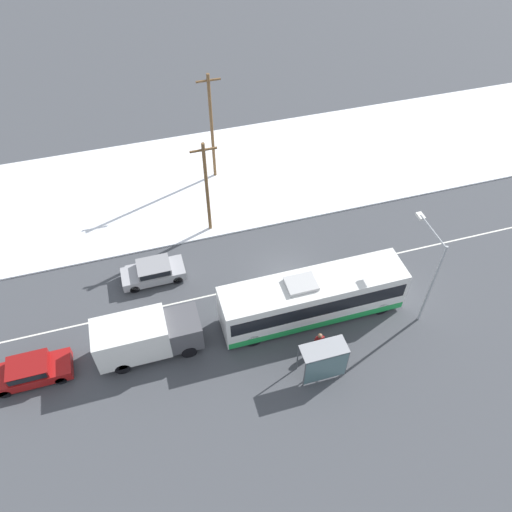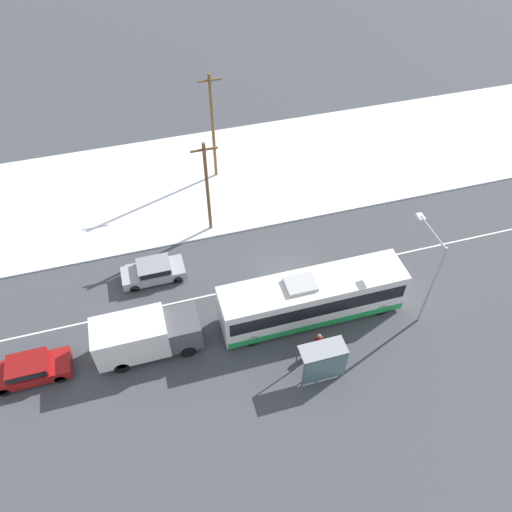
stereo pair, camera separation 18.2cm
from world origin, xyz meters
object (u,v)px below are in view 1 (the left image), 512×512
object	(u,v)px
parked_car_near_truck	(31,370)
utility_pole_snowlot	(212,127)
city_bus	(313,298)
sedan_car	(154,271)
streetlamp	(430,266)
box_truck	(145,336)
utility_pole_roadside	(207,187)
pedestrian_at_stop	(319,341)
bus_shelter	(325,360)

from	to	relation	value
parked_car_near_truck	utility_pole_snowlot	size ratio (longest dim) A/B	0.48
city_bus	sedan_car	size ratio (longest dim) A/B	2.75
streetlamp	utility_pole_snowlot	size ratio (longest dim) A/B	0.73
box_truck	utility_pole_roadside	world-z (taller)	utility_pole_roadside
box_truck	pedestrian_at_stop	world-z (taller)	box_truck
box_truck	parked_car_near_truck	size ratio (longest dim) A/B	1.41
pedestrian_at_stop	sedan_car	bearing A→B (deg)	135.33
box_truck	utility_pole_snowlot	distance (m)	17.40
pedestrian_at_stop	utility_pole_roadside	bearing A→B (deg)	107.62
pedestrian_at_stop	parked_car_near_truck	bearing A→B (deg)	169.89
streetlamp	pedestrian_at_stop	bearing A→B (deg)	-171.05
city_bus	box_truck	size ratio (longest dim) A/B	1.88
sedan_car	parked_car_near_truck	distance (m)	9.47
streetlamp	utility_pole_snowlot	xyz separation A→B (m)	(-8.97, 17.07, 0.39)
parked_car_near_truck	utility_pole_snowlot	world-z (taller)	utility_pole_snowlot
box_truck	sedan_car	xyz separation A→B (m)	(1.16, 5.58, -0.80)
box_truck	parked_car_near_truck	bearing A→B (deg)	179.36
box_truck	streetlamp	xyz separation A→B (m)	(16.58, -1.72, 2.71)
box_truck	city_bus	bearing A→B (deg)	-0.93
city_bus	utility_pole_roadside	world-z (taller)	utility_pole_roadside
sedan_car	utility_pole_snowlot	distance (m)	12.33
parked_car_near_truck	streetlamp	xyz separation A→B (m)	(23.13, -1.80, 3.49)
parked_car_near_truck	utility_pole_roadside	size ratio (longest dim) A/B	0.57
bus_shelter	city_bus	bearing A→B (deg)	78.15
box_truck	utility_pole_snowlot	bearing A→B (deg)	63.63
box_truck	parked_car_near_truck	xyz separation A→B (m)	(-6.55, 0.07, -0.78)
box_truck	utility_pole_snowlot	size ratio (longest dim) A/B	0.68
bus_shelter	utility_pole_snowlot	size ratio (longest dim) A/B	0.29
parked_car_near_truck	utility_pole_roadside	distance (m)	15.72
utility_pole_roadside	bus_shelter	bearing A→B (deg)	-75.77
pedestrian_at_stop	streetlamp	world-z (taller)	streetlamp
parked_car_near_truck	pedestrian_at_stop	size ratio (longest dim) A/B	2.53
utility_pole_roadside	utility_pole_snowlot	bearing A→B (deg)	73.73
box_truck	utility_pole_roadside	size ratio (longest dim) A/B	0.81
box_truck	utility_pole_snowlot	world-z (taller)	utility_pole_snowlot
sedan_car	pedestrian_at_stop	distance (m)	11.94
city_bus	pedestrian_at_stop	size ratio (longest dim) A/B	6.74
utility_pole_snowlot	bus_shelter	bearing A→B (deg)	-85.13
sedan_car	parked_car_near_truck	size ratio (longest dim) A/B	0.97
utility_pole_roadside	box_truck	bearing A→B (deg)	-122.24
sedan_car	streetlamp	bearing A→B (deg)	154.66
streetlamp	utility_pole_roadside	xyz separation A→B (m)	(-10.75, 10.96, -0.33)
box_truck	streetlamp	size ratio (longest dim) A/B	0.93
bus_shelter	utility_pole_snowlot	world-z (taller)	utility_pole_snowlot
box_truck	bus_shelter	world-z (taller)	box_truck
utility_pole_roadside	utility_pole_snowlot	xyz separation A→B (m)	(1.78, 6.11, 0.71)
utility_pole_snowlot	city_bus	bearing A→B (deg)	-80.55
city_bus	bus_shelter	bearing A→B (deg)	-101.85
bus_shelter	utility_pole_roadside	distance (m)	14.29
bus_shelter	utility_pole_snowlot	xyz separation A→B (m)	(-1.68, 19.78, 2.98)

